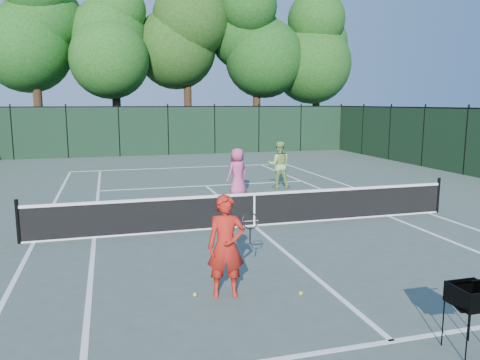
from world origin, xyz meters
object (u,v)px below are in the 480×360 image
object	(u,v)px
player_green	(279,165)
loose_ball_midcourt	(195,295)
ball_hopper	(471,296)
coach	(226,246)
loose_ball_near_cart	(301,293)
player_pink	(238,172)

from	to	relation	value
player_green	loose_ball_midcourt	bearing A→B (deg)	78.51
ball_hopper	loose_ball_midcourt	bearing A→B (deg)	155.40
coach	loose_ball_near_cart	bearing A→B (deg)	-4.90
coach	player_green	size ratio (longest dim) A/B	0.97
player_pink	player_green	distance (m)	2.30
loose_ball_near_cart	player_green	bearing A→B (deg)	71.66
player_green	loose_ball_midcourt	xyz separation A→B (m)	(-5.00, -9.30, -0.87)
player_green	ball_hopper	xyz separation A→B (m)	(-1.82, -12.05, -0.13)
player_green	loose_ball_midcourt	distance (m)	10.59
loose_ball_midcourt	player_green	bearing A→B (deg)	61.75
player_green	ball_hopper	distance (m)	12.19
player_green	coach	bearing A→B (deg)	81.34
player_pink	loose_ball_near_cart	size ratio (longest dim) A/B	25.20
player_green	loose_ball_midcourt	size ratio (longest dim) A/B	26.66
ball_hopper	coach	bearing A→B (deg)	151.22
coach	ball_hopper	bearing A→B (deg)	-34.65
coach	loose_ball_near_cart	xyz separation A→B (m)	(1.24, -0.34, -0.85)
player_pink	loose_ball_midcourt	xyz separation A→B (m)	(-3.02, -8.13, -0.82)
loose_ball_near_cart	loose_ball_midcourt	xyz separation A→B (m)	(-1.77, 0.44, 0.00)
ball_hopper	loose_ball_midcourt	size ratio (longest dim) A/B	13.62
player_pink	loose_ball_near_cart	bearing A→B (deg)	57.82
player_pink	loose_ball_midcourt	distance (m)	8.71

